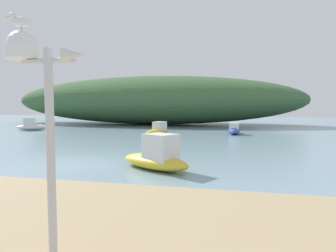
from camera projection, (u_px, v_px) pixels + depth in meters
The scene contains 8 objects.
ground_plane at pixel (74, 163), 13.11m from camera, with size 120.00×120.00×0.00m, color #7A99A8.
distant_hill at pixel (152, 100), 41.17m from camera, with size 40.64×13.66×6.56m, color #3D6038.
mast_structure at pixel (35, 77), 4.16m from camera, with size 1.19×0.46×3.37m.
seagull_on_radar at pixel (20, 21), 4.14m from camera, with size 0.34×0.22×0.24m.
motorboat_far_left at pixel (234, 130), 26.42m from camera, with size 1.04×3.20×1.02m.
motorboat_off_point at pixel (158, 130), 26.29m from camera, with size 2.02×3.45×1.12m.
motorboat_west_reach at pixel (32, 126), 30.70m from camera, with size 3.17×2.67×1.32m.
motorboat_centre_water at pixel (157, 157), 11.74m from camera, with size 3.52×2.72×1.43m.
Camera 1 is at (6.96, -11.70, 2.52)m, focal length 31.81 mm.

